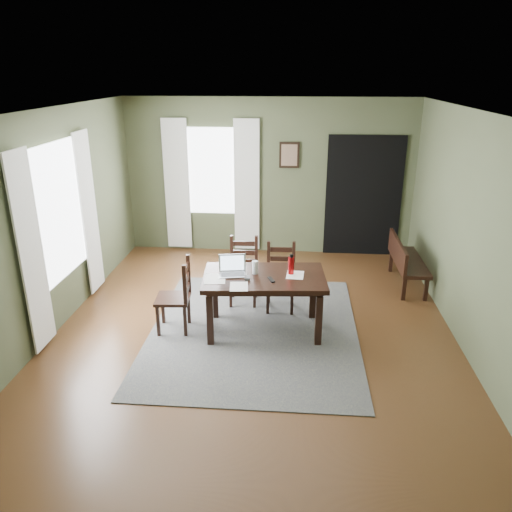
# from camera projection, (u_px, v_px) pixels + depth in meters

# --- Properties ---
(ground) EXTENTS (5.00, 6.00, 0.01)m
(ground) POSITION_uv_depth(u_px,v_px,m) (254.00, 330.00, 6.37)
(ground) COLOR #492C16
(room_shell) EXTENTS (5.02, 6.02, 2.71)m
(room_shell) POSITION_uv_depth(u_px,v_px,m) (254.00, 192.00, 5.73)
(room_shell) COLOR #464E33
(room_shell) RESTS_ON ground
(rug) EXTENTS (2.60, 3.20, 0.01)m
(rug) POSITION_uv_depth(u_px,v_px,m) (254.00, 330.00, 6.36)
(rug) COLOR #464646
(rug) RESTS_ON ground
(dining_table) EXTENTS (1.55, 1.00, 0.74)m
(dining_table) POSITION_uv_depth(u_px,v_px,m) (264.00, 283.00, 6.13)
(dining_table) COLOR black
(dining_table) RESTS_ON rug
(chair_end) EXTENTS (0.45, 0.44, 0.95)m
(chair_end) POSITION_uv_depth(u_px,v_px,m) (177.00, 297.00, 6.21)
(chair_end) COLOR black
(chair_end) RESTS_ON rug
(chair_back_left) EXTENTS (0.42, 0.43, 0.93)m
(chair_back_left) POSITION_uv_depth(u_px,v_px,m) (244.00, 271.00, 7.00)
(chair_back_left) COLOR black
(chair_back_left) RESTS_ON rug
(chair_back_right) EXTENTS (0.41, 0.41, 0.92)m
(chair_back_right) POSITION_uv_depth(u_px,v_px,m) (281.00, 278.00, 6.81)
(chair_back_right) COLOR black
(chair_back_right) RESTS_ON rug
(bench) EXTENTS (0.41, 1.27, 0.72)m
(bench) POSITION_uv_depth(u_px,v_px,m) (405.00, 259.00, 7.55)
(bench) COLOR black
(bench) RESTS_ON ground
(laptop) EXTENTS (0.37, 0.31, 0.23)m
(laptop) POSITION_uv_depth(u_px,v_px,m) (232.00, 269.00, 6.13)
(laptop) COLOR #B7B7BC
(laptop) RESTS_ON dining_table
(computer_mouse) EXTENTS (0.07, 0.11, 0.03)m
(computer_mouse) POSITION_uv_depth(u_px,v_px,m) (247.00, 278.00, 5.99)
(computer_mouse) COLOR #3F3F42
(computer_mouse) RESTS_ON dining_table
(tv_remote) EXTENTS (0.10, 0.17, 0.02)m
(tv_remote) POSITION_uv_depth(u_px,v_px,m) (271.00, 280.00, 5.96)
(tv_remote) COLOR black
(tv_remote) RESTS_ON dining_table
(drinking_glass) EXTENTS (0.09, 0.09, 0.16)m
(drinking_glass) POSITION_uv_depth(u_px,v_px,m) (255.00, 267.00, 6.13)
(drinking_glass) COLOR silver
(drinking_glass) RESTS_ON dining_table
(water_bottle) EXTENTS (0.08, 0.08, 0.26)m
(water_bottle) POSITION_uv_depth(u_px,v_px,m) (291.00, 265.00, 6.11)
(water_bottle) COLOR #AB0D0F
(water_bottle) RESTS_ON dining_table
(paper_a) EXTENTS (0.29, 0.35, 0.00)m
(paper_a) POSITION_uv_depth(u_px,v_px,m) (215.00, 279.00, 6.00)
(paper_a) COLOR white
(paper_a) RESTS_ON dining_table
(paper_d) EXTENTS (0.22, 0.28, 0.00)m
(paper_d) POSITION_uv_depth(u_px,v_px,m) (295.00, 275.00, 6.11)
(paper_d) COLOR white
(paper_d) RESTS_ON dining_table
(paper_e) EXTENTS (0.24, 0.29, 0.00)m
(paper_e) POSITION_uv_depth(u_px,v_px,m) (239.00, 286.00, 5.79)
(paper_e) COLOR white
(paper_e) RESTS_ON dining_table
(window_left) EXTENTS (0.01, 1.30, 1.70)m
(window_left) POSITION_uv_depth(u_px,v_px,m) (59.00, 212.00, 6.23)
(window_left) COLOR white
(window_left) RESTS_ON ground
(window_back) EXTENTS (1.00, 0.01, 1.50)m
(window_back) POSITION_uv_depth(u_px,v_px,m) (211.00, 171.00, 8.70)
(window_back) COLOR white
(window_back) RESTS_ON ground
(curtain_left_near) EXTENTS (0.03, 0.48, 2.30)m
(curtain_left_near) POSITION_uv_depth(u_px,v_px,m) (31.00, 253.00, 5.55)
(curtain_left_near) COLOR silver
(curtain_left_near) RESTS_ON ground
(curtain_left_far) EXTENTS (0.03, 0.48, 2.30)m
(curtain_left_far) POSITION_uv_depth(u_px,v_px,m) (89.00, 214.00, 7.08)
(curtain_left_far) COLOR silver
(curtain_left_far) RESTS_ON ground
(curtain_back_left) EXTENTS (0.44, 0.03, 2.30)m
(curtain_back_left) POSITION_uv_depth(u_px,v_px,m) (177.00, 185.00, 8.81)
(curtain_back_left) COLOR silver
(curtain_back_left) RESTS_ON ground
(curtain_back_right) EXTENTS (0.44, 0.03, 2.30)m
(curtain_back_right) POSITION_uv_depth(u_px,v_px,m) (247.00, 186.00, 8.71)
(curtain_back_right) COLOR silver
(curtain_back_right) RESTS_ON ground
(framed_picture) EXTENTS (0.34, 0.03, 0.44)m
(framed_picture) POSITION_uv_depth(u_px,v_px,m) (289.00, 155.00, 8.49)
(framed_picture) COLOR black
(framed_picture) RESTS_ON ground
(doorway_back) EXTENTS (1.30, 0.03, 2.10)m
(doorway_back) POSITION_uv_depth(u_px,v_px,m) (363.00, 197.00, 8.64)
(doorway_back) COLOR black
(doorway_back) RESTS_ON ground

